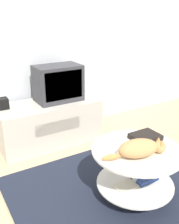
{
  "coord_description": "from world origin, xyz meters",
  "views": [
    {
      "loc": [
        -1.19,
        -1.41,
        1.49
      ],
      "look_at": [
        0.0,
        0.56,
        0.58
      ],
      "focal_mm": 42.0,
      "sensor_mm": 36.0,
      "label": 1
    }
  ],
  "objects_px": {
    "dvd_box": "(145,137)",
    "cat": "(140,148)",
    "tv": "(58,83)",
    "speaker": "(2,104)"
  },
  "relations": [
    {
      "from": "cat",
      "to": "tv",
      "type": "bearing_deg",
      "value": 104.04
    },
    {
      "from": "speaker",
      "to": "dvd_box",
      "type": "xyz_separation_m",
      "value": [
        0.86,
        -1.29,
        -0.06
      ]
    },
    {
      "from": "dvd_box",
      "to": "cat",
      "type": "bearing_deg",
      "value": -141.19
    },
    {
      "from": "dvd_box",
      "to": "cat",
      "type": "height_order",
      "value": "cat"
    },
    {
      "from": "tv",
      "to": "dvd_box",
      "type": "height_order",
      "value": "tv"
    },
    {
      "from": "tv",
      "to": "cat",
      "type": "xyz_separation_m",
      "value": [
        0.01,
        -1.41,
        -0.17
      ]
    },
    {
      "from": "speaker",
      "to": "dvd_box",
      "type": "distance_m",
      "value": 1.55
    },
    {
      "from": "dvd_box",
      "to": "cat",
      "type": "relative_size",
      "value": 0.45
    },
    {
      "from": "speaker",
      "to": "cat",
      "type": "bearing_deg",
      "value": -66.5
    },
    {
      "from": "tv",
      "to": "cat",
      "type": "bearing_deg",
      "value": -89.76
    }
  ]
}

